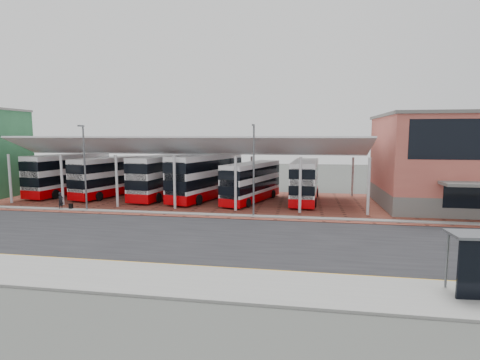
{
  "coord_description": "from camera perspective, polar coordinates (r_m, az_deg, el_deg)",
  "views": [
    {
      "loc": [
        6.21,
        -25.78,
        7.1
      ],
      "look_at": [
        0.63,
        7.29,
        3.12
      ],
      "focal_mm": 28.0,
      "sensor_mm": 36.0,
      "label": 1
    }
  ],
  "objects": [
    {
      "name": "bus_3",
      "position": [
        42.04,
        -5.12,
        0.5
      ],
      "size": [
        6.14,
        12.36,
        4.97
      ],
      "rotation": [
        0.0,
        0.0,
        -0.29
      ],
      "color": "white",
      "rests_on": "forecourt"
    },
    {
      "name": "sidewalk",
      "position": [
        19.22,
        -10.32,
        -14.8
      ],
      "size": [
        120.0,
        4.0,
        0.14
      ],
      "primitive_type": "cube",
      "color": "gray",
      "rests_on": "ground"
    },
    {
      "name": "road",
      "position": [
        26.51,
        -4.37,
        -8.77
      ],
      "size": [
        120.0,
        14.0,
        0.02
      ],
      "primitive_type": "cube",
      "color": "black",
      "rests_on": "ground"
    },
    {
      "name": "yellow_line_far",
      "position": [
        21.27,
        -8.16,
        -12.73
      ],
      "size": [
        120.0,
        0.12,
        0.01
      ],
      "primitive_type": "cube",
      "color": "#F3A805",
      "rests_on": "road"
    },
    {
      "name": "canopy",
      "position": [
        41.57,
        -7.53,
        4.91
      ],
      "size": [
        37.0,
        11.63,
        7.07
      ],
      "color": "silver",
      "rests_on": "ground"
    },
    {
      "name": "terminal",
      "position": [
        43.17,
        32.48,
        2.47
      ],
      "size": [
        18.4,
        14.4,
        9.25
      ],
      "color": "slate",
      "rests_on": "ground"
    },
    {
      "name": "forecourt",
      "position": [
        39.64,
        3.34,
        -3.52
      ],
      "size": [
        72.0,
        16.0,
        0.06
      ],
      "primitive_type": "cube",
      "color": "brown",
      "rests_on": "ground"
    },
    {
      "name": "bus_4",
      "position": [
        40.04,
        1.78,
        -0.36
      ],
      "size": [
        5.31,
        10.37,
        4.18
      ],
      "rotation": [
        0.0,
        0.0,
        -0.31
      ],
      "color": "white",
      "rests_on": "forecourt"
    },
    {
      "name": "lamp_east",
      "position": [
        32.44,
        2.09,
        1.91
      ],
      "size": [
        0.16,
        0.9,
        8.07
      ],
      "color": "#5B5E63",
      "rests_on": "ground"
    },
    {
      "name": "yellow_line_near",
      "position": [
        21.01,
        -8.42,
        -12.99
      ],
      "size": [
        120.0,
        0.12,
        0.01
      ],
      "primitive_type": "cube",
      "color": "#F3A805",
      "rests_on": "road"
    },
    {
      "name": "ground",
      "position": [
        27.45,
        -3.86,
        -8.24
      ],
      "size": [
        140.0,
        140.0,
        0.0
      ],
      "primitive_type": "plane",
      "color": "#3F413D"
    },
    {
      "name": "bus_1",
      "position": [
        46.6,
        -18.82,
        0.51
      ],
      "size": [
        5.31,
        11.29,
        4.54
      ],
      "rotation": [
        0.0,
        0.0,
        -0.26
      ],
      "color": "white",
      "rests_on": "forecourt"
    },
    {
      "name": "bus_5",
      "position": [
        40.78,
        9.88,
        -0.17
      ],
      "size": [
        3.19,
        10.84,
        4.41
      ],
      "rotation": [
        0.0,
        0.0,
        -0.06
      ],
      "color": "white",
      "rests_on": "forecourt"
    },
    {
      "name": "north_kerb",
      "position": [
        33.33,
        -1.38,
        -5.42
      ],
      "size": [
        120.0,
        0.8,
        0.14
      ],
      "primitive_type": "cube",
      "color": "gray",
      "rests_on": "ground"
    },
    {
      "name": "bus_0",
      "position": [
        49.96,
        -24.54,
        0.82
      ],
      "size": [
        4.45,
        11.99,
        4.83
      ],
      "rotation": [
        0.0,
        0.0,
        -0.15
      ],
      "color": "white",
      "rests_on": "forecourt"
    },
    {
      "name": "suitcase",
      "position": [
        39.52,
        -24.37,
        -3.69
      ],
      "size": [
        0.33,
        0.24,
        0.57
      ],
      "primitive_type": "cube",
      "color": "black",
      "rests_on": "forecourt"
    },
    {
      "name": "lamp_west",
      "position": [
        37.99,
        -22.6,
        2.11
      ],
      "size": [
        0.16,
        0.9,
        8.07
      ],
      "color": "#5B5E63",
      "rests_on": "ground"
    },
    {
      "name": "bus_2",
      "position": [
        44.0,
        -11.6,
        0.55
      ],
      "size": [
        4.04,
        11.86,
        4.79
      ],
      "rotation": [
        0.0,
        0.0,
        -0.12
      ],
      "color": "white",
      "rests_on": "forecourt"
    },
    {
      "name": "pedestrian",
      "position": [
        39.87,
        -25.64,
        -2.87
      ],
      "size": [
        0.47,
        0.65,
        1.66
      ],
      "primitive_type": "imported",
      "rotation": [
        0.0,
        0.0,
        1.44
      ],
      "color": "black",
      "rests_on": "forecourt"
    }
  ]
}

